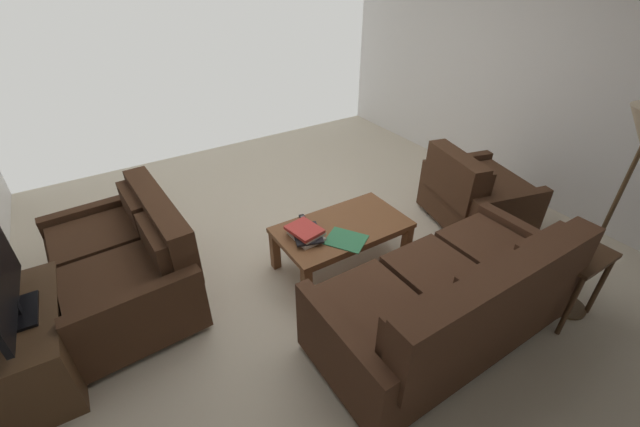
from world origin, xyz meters
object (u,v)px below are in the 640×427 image
armchair_side (474,194)px  coffee_table (342,232)px  end_table (568,260)px  floor_lamp (640,151)px  sofa_main (452,301)px  tv_stand (36,344)px  loveseat_near (128,262)px  tv_remote (304,220)px  loose_magazine (346,240)px  book_stack (306,233)px  coffee_mug (566,242)px

armchair_side → coffee_table: bearing=-6.9°
end_table → floor_lamp: 0.87m
sofa_main → tv_stand: sofa_main is taller
loveseat_near → tv_remote: size_ratio=8.65×
end_table → loose_magazine: size_ratio=1.90×
loveseat_near → coffee_table: (-1.63, 0.55, -0.00)m
loveseat_near → tv_stand: bearing=32.7°
loveseat_near → book_stack: size_ratio=4.08×
sofa_main → book_stack: bearing=-66.2°
book_stack → tv_remote: 0.24m
loveseat_near → book_stack: 1.39m
coffee_table → loveseat_near: bearing=-18.7°
armchair_side → tv_remote: armchair_side is taller
coffee_mug → tv_remote: coffee_mug is taller
book_stack → loose_magazine: 0.33m
sofa_main → book_stack: sofa_main is taller
loveseat_near → book_stack: bearing=157.7°
tv_stand → armchair_side: 3.76m
book_stack → loose_magazine: bearing=140.6°
sofa_main → coffee_mug: size_ratio=18.18×
floor_lamp → book_stack: 2.27m
loveseat_near → coffee_mug: 3.25m
floor_lamp → coffee_mug: bearing=-38.0°
end_table → book_stack: (1.44, -1.33, -0.02)m
coffee_mug → book_stack: coffee_mug is taller
sofa_main → armchair_side: (-1.32, -0.91, -0.03)m
loveseat_near → book_stack: loveseat_near is taller
floor_lamp → loose_magazine: size_ratio=5.24×
coffee_table → coffee_mug: coffee_mug is taller
tv_stand → loose_magazine: size_ratio=3.06×
loveseat_near → armchair_side: loveseat_near is taller
loveseat_near → tv_stand: 0.77m
coffee_table → armchair_side: armchair_side is taller
tv_stand → tv_remote: bearing=-177.3°
floor_lamp → armchair_side: floor_lamp is taller
coffee_table → end_table: (-1.09, 1.31, 0.13)m
loveseat_near → floor_lamp: bearing=145.5°
tv_stand → coffee_mug: (-3.32, 1.41, 0.37)m
end_table → tv_remote: bearing=-49.2°
armchair_side → coffee_mug: bearing=68.6°
tv_stand → armchair_side: armchair_side is taller
coffee_table → floor_lamp: 2.09m
armchair_side → tv_remote: (1.70, -0.41, 0.08)m
coffee_mug → loose_magazine: (1.13, -1.09, -0.22)m
tv_stand → book_stack: (-1.93, 0.11, 0.19)m
armchair_side → book_stack: bearing=-6.4°
tv_stand → tv_remote: size_ratio=5.69×
tv_stand → tv_remote: tv_stand is taller
sofa_main → armchair_side: bearing=-145.5°
tv_remote → loveseat_near: bearing=-12.9°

